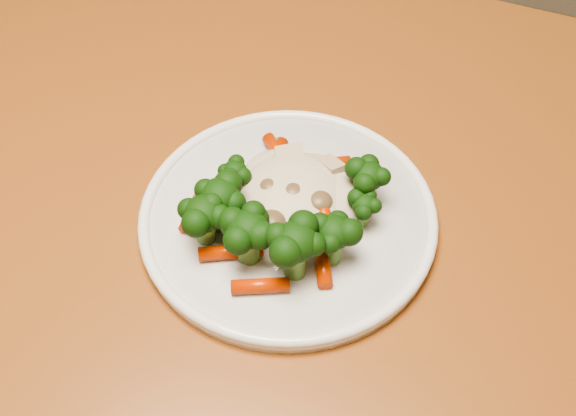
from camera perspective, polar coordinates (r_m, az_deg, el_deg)
The scene contains 3 objects.
dining_table at distance 0.66m, azimuth 7.96°, elevation -11.18°, with size 1.29×0.86×0.75m.
plate at distance 0.62m, azimuth 0.00°, elevation -0.84°, with size 0.25×0.25×0.01m, color white.
meal at distance 0.59m, azimuth -0.71°, elevation -0.31°, with size 0.16×0.17×0.05m.
Camera 1 is at (0.35, -0.40, 1.24)m, focal length 45.00 mm.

